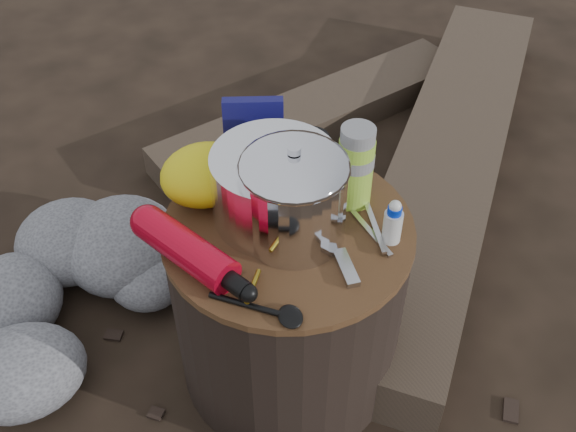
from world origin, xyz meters
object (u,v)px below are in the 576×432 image
object	(u,v)px
camping_pot	(294,195)
fuel_bottle	(186,249)
thermos	(355,167)
travel_mug	(311,158)
log_main	(448,162)
stump	(288,302)

from	to	relation	value
camping_pot	fuel_bottle	bearing A→B (deg)	-176.30
camping_pot	thermos	xyz separation A→B (m)	(0.14, 0.05, -0.01)
thermos	travel_mug	distance (m)	0.11
log_main	thermos	size ratio (longest dim) A/B	9.95
stump	travel_mug	size ratio (longest dim) A/B	4.65
log_main	travel_mug	bearing A→B (deg)	-110.01
thermos	travel_mug	xyz separation A→B (m)	(-0.06, 0.09, -0.03)
travel_mug	stump	bearing A→B (deg)	-125.11
log_main	camping_pot	distance (m)	0.95
log_main	travel_mug	distance (m)	0.80
camping_pot	fuel_bottle	xyz separation A→B (m)	(-0.21, -0.01, -0.06)
thermos	travel_mug	bearing A→B (deg)	122.73
log_main	thermos	xyz separation A→B (m)	(-0.51, -0.45, 0.46)
fuel_bottle	travel_mug	bearing A→B (deg)	-2.51
stump	log_main	size ratio (longest dim) A/B	0.28
stump	fuel_bottle	size ratio (longest dim) A/B	1.74
stump	camping_pot	xyz separation A→B (m)	(0.01, -0.02, 0.32)
stump	log_main	distance (m)	0.83
fuel_bottle	log_main	bearing A→B (deg)	-0.13
log_main	camping_pot	bearing A→B (deg)	-104.60
log_main	thermos	distance (m)	0.82
log_main	fuel_bottle	size ratio (longest dim) A/B	6.22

